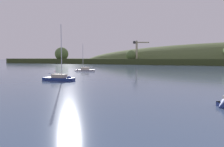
% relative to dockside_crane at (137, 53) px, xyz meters
% --- Properties ---
extents(dockside_crane, '(13.02, 8.13, 19.91)m').
position_rel_dockside_crane_xyz_m(dockside_crane, '(0.00, 0.00, 0.00)').
color(dockside_crane, '#4C4C51').
rests_on(dockside_crane, ground).
extents(sailboat_near_mooring, '(8.28, 6.59, 11.80)m').
position_rel_dockside_crane_xyz_m(sailboat_near_mooring, '(17.62, -99.06, -9.40)').
color(sailboat_near_mooring, white).
rests_on(sailboat_near_mooring, ground).
extents(sailboat_midwater_white, '(8.57, 3.52, 13.91)m').
position_rel_dockside_crane_xyz_m(sailboat_midwater_white, '(33.58, -127.86, -9.44)').
color(sailboat_midwater_white, navy).
rests_on(sailboat_midwater_white, ground).
extents(mooring_buoy_foreground, '(0.49, 0.49, 0.57)m').
position_rel_dockside_crane_xyz_m(mooring_buoy_foreground, '(8.57, -105.11, -9.64)').
color(mooring_buoy_foreground, '#E06675').
rests_on(mooring_buoy_foreground, ground).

